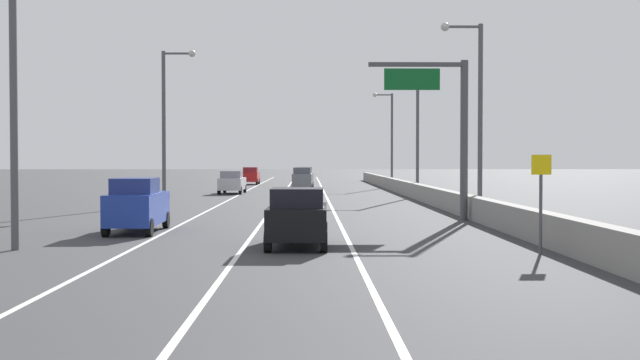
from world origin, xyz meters
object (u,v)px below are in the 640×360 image
at_px(car_silver_0, 232,182).
at_px(lamp_post_right_third, 414,124).
at_px(car_red_4, 251,176).
at_px(speed_advisory_sign, 541,196).
at_px(car_gray_3, 302,179).
at_px(lamp_post_left_mid, 168,116).
at_px(lamp_post_left_near, 22,71).
at_px(lamp_post_right_fourth, 389,133).
at_px(lamp_post_right_second, 475,105).
at_px(car_white_5, 304,177).
at_px(overhead_sign_gantry, 448,120).
at_px(car_blue_1, 137,205).
at_px(car_black_2, 298,217).

bearing_deg(car_silver_0, lamp_post_right_third, -20.71).
bearing_deg(car_red_4, speed_advisory_sign, -78.38).
bearing_deg(car_gray_3, lamp_post_left_mid, -109.54).
distance_m(lamp_post_left_near, lamp_post_left_mid, 24.78).
relative_size(speed_advisory_sign, lamp_post_right_third, 0.31).
bearing_deg(lamp_post_left_near, lamp_post_right_fourth, 72.74).
relative_size(speed_advisory_sign, car_silver_0, 0.64).
height_order(lamp_post_right_second, car_white_5, lamp_post_right_second).
xyz_separation_m(lamp_post_left_mid, car_silver_0, (2.48, 16.01, -4.66)).
height_order(overhead_sign_gantry, car_red_4, overhead_sign_gantry).
xyz_separation_m(car_silver_0, car_red_4, (-0.21, 24.06, 0.03)).
relative_size(car_blue_1, car_black_2, 1.04).
relative_size(car_blue_1, car_gray_3, 1.12).
bearing_deg(lamp_post_left_mid, lamp_post_right_third, 31.74).
relative_size(car_silver_0, car_white_5, 1.10).
relative_size(overhead_sign_gantry, lamp_post_right_third, 0.77).
xyz_separation_m(car_black_2, car_gray_3, (-0.21, 47.33, 0.09)).
bearing_deg(car_blue_1, car_silver_0, 89.47).
bearing_deg(lamp_post_right_fourth, car_blue_1, -106.79).
bearing_deg(lamp_post_left_near, car_black_2, 5.58).
relative_size(speed_advisory_sign, car_white_5, 0.70).
bearing_deg(lamp_post_left_near, car_blue_1, 68.92).
xyz_separation_m(lamp_post_right_second, car_black_2, (-8.77, -13.81, -4.66)).
xyz_separation_m(lamp_post_left_near, lamp_post_left_mid, (0.13, 24.78, 0.00)).
xyz_separation_m(speed_advisory_sign, lamp_post_left_near, (-16.00, 1.27, 3.86)).
bearing_deg(lamp_post_right_fourth, car_red_4, 149.30).
bearing_deg(car_blue_1, lamp_post_right_second, 29.99).
distance_m(car_black_2, car_gray_3, 47.33).
bearing_deg(lamp_post_right_second, lamp_post_right_third, 90.75).
xyz_separation_m(car_black_2, car_white_5, (-0.13, 55.37, 0.09)).
distance_m(speed_advisory_sign, lamp_post_right_second, 16.44).
bearing_deg(lamp_post_right_fourth, lamp_post_right_second, -89.97).
xyz_separation_m(lamp_post_left_near, car_white_5, (8.51, 56.22, -4.57)).
bearing_deg(car_gray_3, overhead_sign_gantry, -78.90).
bearing_deg(lamp_post_left_near, car_white_5, 81.39).
bearing_deg(lamp_post_left_mid, lamp_post_right_fourth, 61.04).
bearing_deg(car_white_5, car_silver_0, -110.95).
relative_size(lamp_post_right_fourth, car_white_5, 2.28).
xyz_separation_m(lamp_post_right_fourth, lamp_post_left_near, (-17.38, -55.95, 0.00)).
bearing_deg(speed_advisory_sign, lamp_post_left_near, 175.45).
xyz_separation_m(lamp_post_left_near, car_black_2, (8.64, 0.84, -4.66)).
distance_m(car_black_2, car_red_4, 64.31).
height_order(overhead_sign_gantry, car_white_5, overhead_sign_gantry).
bearing_deg(lamp_post_right_second, car_white_5, 102.08).
height_order(car_gray_3, car_red_4, car_gray_3).
xyz_separation_m(lamp_post_right_fourth, car_black_2, (-8.74, -55.11, -4.66)).
relative_size(lamp_post_right_second, lamp_post_left_near, 1.00).
bearing_deg(overhead_sign_gantry, car_silver_0, 114.10).
height_order(car_silver_0, car_black_2, car_black_2).
bearing_deg(car_white_5, speed_advisory_sign, -82.58).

